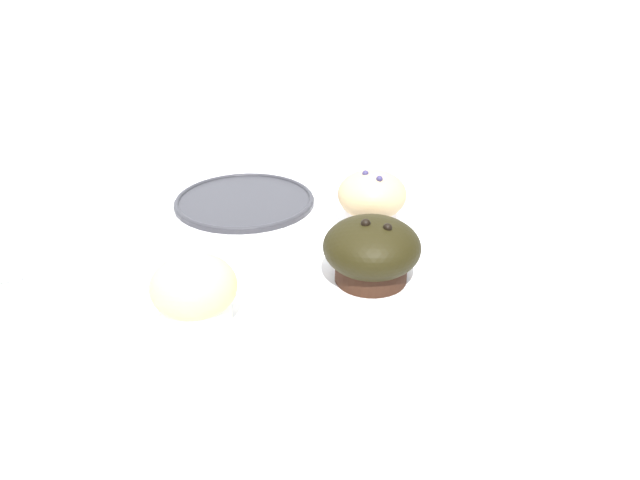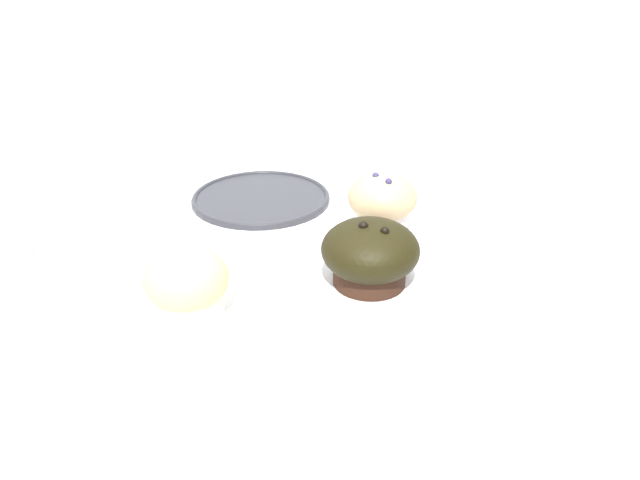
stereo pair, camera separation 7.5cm
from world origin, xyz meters
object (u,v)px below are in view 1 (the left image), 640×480
(muffin_back_right, at_px, (194,292))
(muffin_front_center, at_px, (372,251))
(serving_plate, at_px, (245,201))
(muffin_back_left, at_px, (373,201))

(muffin_back_right, bearing_deg, muffin_front_center, 8.57)
(muffin_front_center, bearing_deg, serving_plate, 112.74)
(muffin_front_center, xyz_separation_m, muffin_back_right, (-0.21, -0.03, -0.00))
(muffin_front_center, relative_size, muffin_back_right, 1.25)
(serving_plate, bearing_deg, muffin_back_left, -40.63)
(muffin_front_center, distance_m, serving_plate, 0.29)
(muffin_back_left, bearing_deg, serving_plate, 139.37)
(muffin_back_right, height_order, serving_plate, muffin_back_right)
(muffin_back_right, bearing_deg, muffin_back_left, 32.03)
(muffin_back_left, bearing_deg, muffin_back_right, -147.97)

